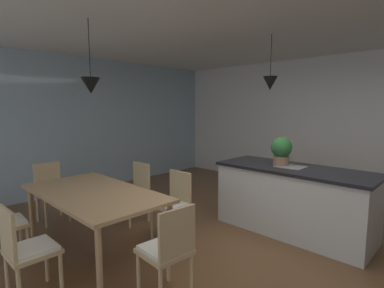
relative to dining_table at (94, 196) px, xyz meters
name	(u,v)px	position (x,y,z in m)	size (l,w,h in m)	color
ground_plane	(256,256)	(1.45, 1.23, -0.68)	(10.00, 8.40, 0.04)	brown
ceiling_slab	(263,6)	(1.45, 1.23, 2.10)	(10.00, 8.40, 0.12)	white
wall_back_kitchen	(351,126)	(1.45, 4.49, 0.69)	(10.00, 0.12, 2.70)	white
window_wall_left_glazing	(87,125)	(-2.61, 1.23, 0.69)	(0.06, 8.40, 2.70)	#9EB7C6
dining_table	(94,196)	(0.00, 0.00, 0.00)	(1.90, 1.00, 0.72)	tan
chair_far_right	(173,203)	(0.43, 0.87, -0.19)	(0.41, 0.41, 0.87)	tan
chair_near_right	(26,249)	(0.43, -0.87, -0.19)	(0.40, 0.40, 0.87)	tan
chair_kitchen_end	(168,249)	(1.32, 0.00, -0.19)	(0.43, 0.43, 0.87)	tan
chair_window_end	(51,190)	(-1.32, 0.00, -0.19)	(0.40, 0.40, 0.87)	tan
chair_near_left	(0,222)	(-0.43, -0.87, -0.19)	(0.43, 0.43, 0.87)	tan
chair_far_left	(135,190)	(-0.43, 0.87, -0.19)	(0.41, 0.41, 0.87)	tan
kitchen_island	(293,199)	(1.45, 2.14, -0.20)	(2.04, 0.83, 0.91)	silver
pendant_over_table	(91,85)	(-0.07, 0.05, 1.29)	(0.22, 0.22, 0.84)	black
pendant_over_island_main	(270,83)	(1.05, 2.14, 1.37)	(0.20, 0.20, 0.76)	black
potted_plant_on_island	(281,150)	(1.26, 2.14, 0.45)	(0.29, 0.29, 0.40)	#8C664C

